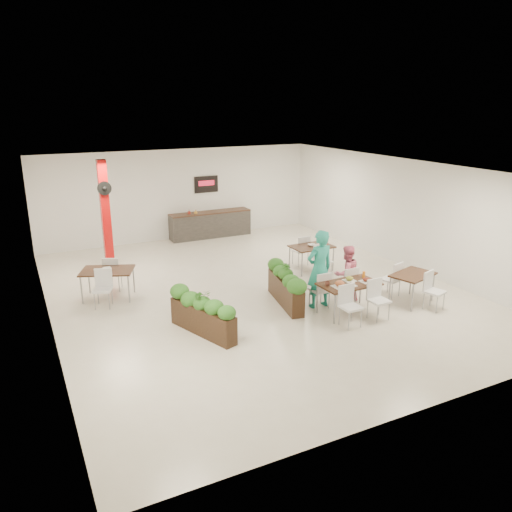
# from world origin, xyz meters

# --- Properties ---
(ground) EXTENTS (12.00, 12.00, 0.00)m
(ground) POSITION_xyz_m (0.00, 0.00, 0.00)
(ground) COLOR beige
(ground) RESTS_ON ground
(room_shell) EXTENTS (10.10, 12.10, 3.22)m
(room_shell) POSITION_xyz_m (0.00, 0.00, 2.01)
(room_shell) COLOR white
(room_shell) RESTS_ON ground
(red_column) EXTENTS (0.40, 0.41, 3.20)m
(red_column) POSITION_xyz_m (-3.00, 3.79, 1.64)
(red_column) COLOR #AC0B0B
(red_column) RESTS_ON ground
(service_counter) EXTENTS (3.00, 0.64, 2.20)m
(service_counter) POSITION_xyz_m (1.00, 5.65, 0.49)
(service_counter) COLOR #2A2725
(service_counter) RESTS_ON ground
(main_table) EXTENTS (1.42, 1.65, 0.92)m
(main_table) POSITION_xyz_m (1.32, -2.30, 0.64)
(main_table) COLOR #311B10
(main_table) RESTS_ON ground
(diner_man) EXTENTS (0.71, 0.47, 1.92)m
(diner_man) POSITION_xyz_m (0.93, -1.64, 0.96)
(diner_man) COLOR teal
(diner_man) RESTS_ON ground
(diner_woman) EXTENTS (0.71, 0.56, 1.43)m
(diner_woman) POSITION_xyz_m (1.73, -1.64, 0.72)
(diner_woman) COLOR pink
(diner_woman) RESTS_ON ground
(planter_left) EXTENTS (0.91, 1.86, 1.01)m
(planter_left) POSITION_xyz_m (-2.11, -1.80, 0.51)
(planter_left) COLOR black
(planter_left) RESTS_ON ground
(planter_right) EXTENTS (0.70, 1.95, 1.04)m
(planter_right) POSITION_xyz_m (0.30, -1.14, 0.50)
(planter_right) COLOR black
(planter_right) RESTS_ON ground
(side_table_a) EXTENTS (1.49, 1.66, 0.92)m
(side_table_a) POSITION_xyz_m (-3.52, 1.19, 0.64)
(side_table_a) COLOR #311B10
(side_table_a) RESTS_ON ground
(side_table_b) EXTENTS (1.22, 1.63, 0.92)m
(side_table_b) POSITION_xyz_m (2.25, 0.75, 0.63)
(side_table_b) COLOR #311B10
(side_table_b) RESTS_ON ground
(side_table_c) EXTENTS (1.27, 1.67, 0.92)m
(side_table_c) POSITION_xyz_m (3.12, -2.46, 0.62)
(side_table_c) COLOR #311B10
(side_table_c) RESTS_ON ground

